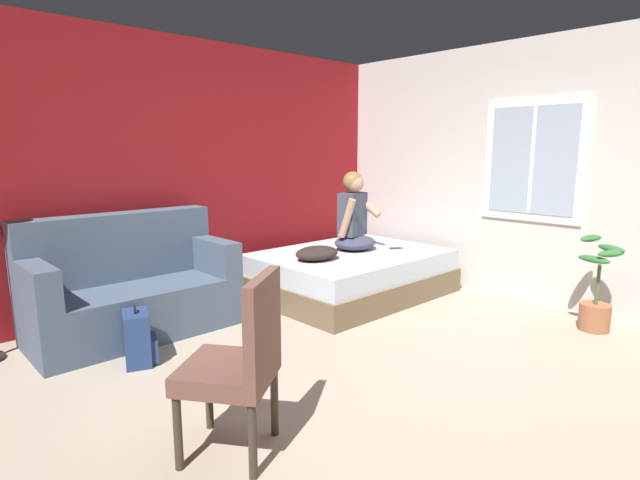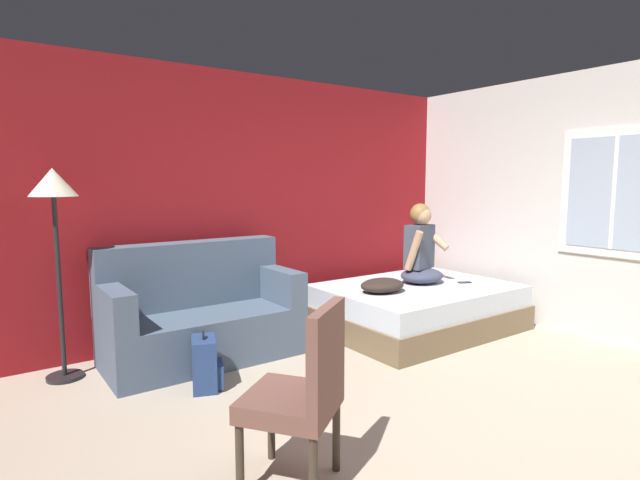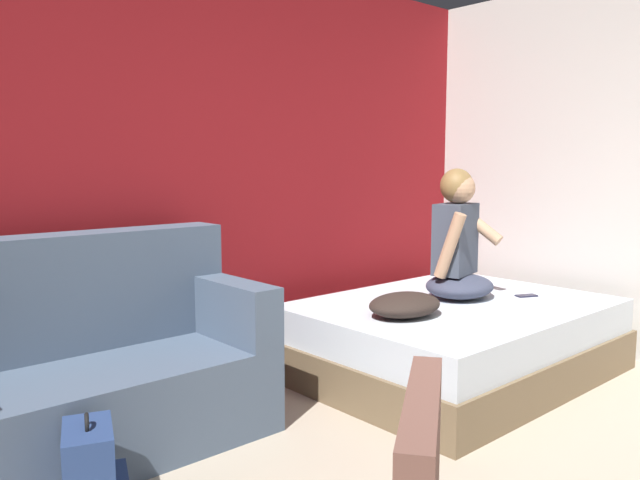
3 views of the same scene
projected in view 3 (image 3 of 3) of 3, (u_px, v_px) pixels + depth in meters
The scene contains 7 objects.
wall_back_accent at pixel (167, 170), 3.83m from camera, with size 10.32×0.16×2.70m, color maroon.
bed at pixel (454, 338), 4.14m from camera, with size 2.03×1.53×0.48m.
couch at pixel (85, 371), 3.01m from camera, with size 1.70×0.82×1.04m.
person_seated at pixel (458, 246), 4.21m from camera, with size 0.60×0.54×0.88m.
backpack at pixel (92, 479), 2.37m from camera, with size 0.31×0.34×0.46m.
throw_pillow at pixel (405, 305), 3.72m from camera, with size 0.48×0.36×0.14m, color #2D231E.
cell_phone at pixel (526, 296), 4.28m from camera, with size 0.07×0.14×0.01m, color black.
Camera 3 is at (-1.85, -0.59, 1.39)m, focal length 35.00 mm.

